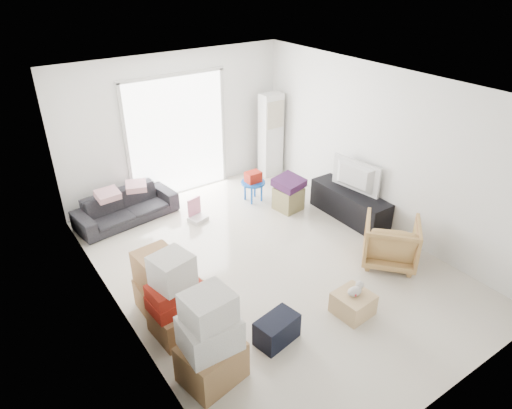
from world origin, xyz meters
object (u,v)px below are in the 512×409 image
Objects in this scene: ac_tower at (271,135)px; armchair at (391,239)px; wood_crate at (353,304)px; television at (351,188)px; sofa at (125,203)px; kids_table at (253,180)px; ottoman at (288,199)px; tv_console at (350,204)px.

armchair is at bearing -96.49° from ac_tower.
armchair is 1.41m from wood_crate.
armchair reaches higher than television.
sofa is (-3.26, -0.15, -0.53)m from ac_tower.
kids_table is (-1.05, 1.52, -0.17)m from television.
armchair is 1.85× the size of ottoman.
sofa is 4.09× the size of ottoman.
armchair reaches higher than sofa.
television is 1.85m from kids_table.
ottoman is at bearing -34.98° from armchair.
tv_console is 0.89× the size of sofa.
armchair is (-0.47, -1.32, -0.19)m from television.
ottoman is (-0.24, 2.19, -0.18)m from armchair.
sofa is at bearing 111.27° from wood_crate.
sofa is 3.92× the size of wood_crate.
ottoman is at bearing 31.30° from television.
sofa is 4.51m from armchair.
wood_crate is (-1.70, -4.17, -0.72)m from ac_tower.
ottoman is (-0.71, 0.86, -0.05)m from tv_console.
kids_table is at bearing 117.56° from ottoman.
wood_crate is at bearing -101.84° from kids_table.
kids_table is at bearing -140.76° from ac_tower.
ac_tower is 4.56m from wood_crate.
ottoman is at bearing -114.08° from ac_tower.
tv_console is (0.05, -2.33, -0.61)m from ac_tower.
tv_console is 1.96× the size of armchair.
tv_console is at bearing -40.89° from sofa.
tv_console is at bearing -55.40° from kids_table.
television is at bearing -88.77° from ac_tower.
sofa is 2.21× the size of armchair.
ac_tower is at bearing -6.72° from television.
tv_console is 3.62× the size of ottoman.
ottoman is at bearing -34.33° from sofa.
ac_tower is 4.04× the size of ottoman.
television reaches higher than tv_console.
kids_table reaches higher than wood_crate.
television is 1.20× the size of armchair.
kids_table is at bearing 78.16° from wood_crate.
armchair is at bearing 152.68° from television.
ac_tower is 2.93× the size of kids_table.
wood_crate is at bearing 128.49° from television.
ac_tower is 3.87× the size of wood_crate.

